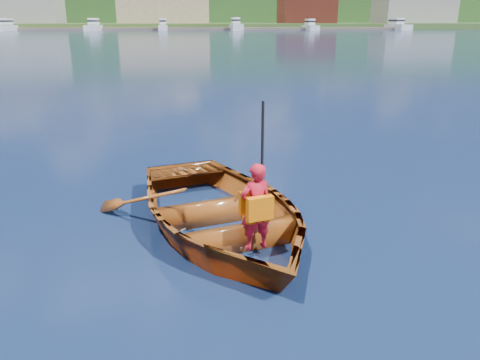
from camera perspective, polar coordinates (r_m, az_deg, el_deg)
name	(u,v)px	position (r m, az deg, el deg)	size (l,w,h in m)	color
ground	(219,219)	(7.21, -2.58, -4.75)	(600.00, 600.00, 0.00)	#0F1F3A
rowboat	(220,211)	(6.73, -2.46, -3.78)	(4.13, 4.99, 0.90)	brown
child_paddler	(256,207)	(5.87, 1.96, -3.25)	(0.48, 0.42, 1.87)	red
shoreline	(178,4)	(243.31, -7.61, 20.46)	(400.00, 140.00, 22.00)	#3D551F
dock	(143,29)	(154.97, -11.72, 17.58)	(159.93, 14.15, 0.80)	brown
waterfront_buildings	(155,5)	(171.81, -10.30, 20.21)	(202.00, 16.00, 14.00)	brown
marina_yachts	(145,26)	(150.26, -11.51, 17.92)	(149.67, 13.98, 4.21)	silver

